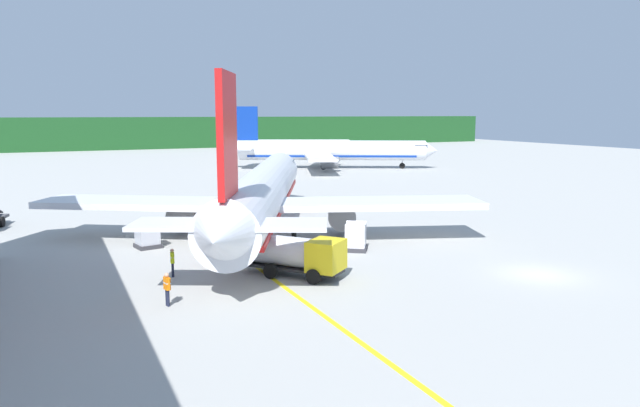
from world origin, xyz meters
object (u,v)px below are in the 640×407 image
object	(u,v)px
airliner_foreground	(262,194)
cargo_container_near	(356,237)
airliner_mid_apron	(329,151)
crew_marshaller	(172,260)
service_truck_baggage	(295,254)
crew_loader_left	(167,286)
airliner_far_taxiway	(294,146)
cargo_container_mid	(147,234)

from	to	relation	value
airliner_foreground	cargo_container_near	distance (m)	9.34
airliner_mid_apron	crew_marshaller	world-z (taller)	airliner_mid_apron
crew_marshaller	service_truck_baggage	bearing A→B (deg)	-23.79
airliner_foreground	service_truck_baggage	distance (m)	12.75
crew_loader_left	airliner_foreground	bearing A→B (deg)	55.23
airliner_foreground	service_truck_baggage	size ratio (longest dim) A/B	6.52
airliner_foreground	cargo_container_near	size ratio (longest dim) A/B	17.55
airliner_mid_apron	service_truck_baggage	bearing A→B (deg)	-117.20
airliner_mid_apron	cargo_container_near	bearing A→B (deg)	-113.82
airliner_far_taxiway	crew_loader_left	distance (m)	107.54
airliner_mid_apron	service_truck_baggage	size ratio (longest dim) A/B	5.91
cargo_container_mid	crew_loader_left	distance (m)	14.14
airliner_foreground	crew_loader_left	xyz separation A→B (m)	(-10.31, -14.86, -2.35)
crew_marshaller	cargo_container_near	bearing A→B (deg)	6.26
airliner_mid_apron	cargo_container_mid	size ratio (longest dim) A/B	16.93
cargo_container_near	crew_loader_left	xyz separation A→B (m)	(-14.58, -6.91, 0.04)
airliner_foreground	crew_loader_left	size ratio (longest dim) A/B	22.27
cargo_container_near	airliner_far_taxiway	bearing A→B (deg)	70.40
cargo_container_near	cargo_container_mid	xyz separation A→B (m)	(-13.42, 7.19, -0.01)
airliner_far_taxiway	cargo_container_mid	size ratio (longest dim) A/B	12.82
airliner_foreground	service_truck_baggage	bearing A→B (deg)	-100.18
service_truck_baggage	crew_marshaller	bearing A→B (deg)	156.21
service_truck_baggage	airliner_foreground	bearing A→B (deg)	79.82
service_truck_baggage	crew_loader_left	xyz separation A→B (m)	(-8.09, -2.46, -0.36)
airliner_foreground	cargo_container_mid	bearing A→B (deg)	-175.22
cargo_container_mid	airliner_mid_apron	bearing A→B (deg)	52.53
service_truck_baggage	crew_marshaller	world-z (taller)	service_truck_baggage
service_truck_baggage	crew_marshaller	size ratio (longest dim) A/B	3.45
cargo_container_near	airliner_mid_apron	bearing A→B (deg)	66.18
cargo_container_near	crew_loader_left	size ratio (longest dim) A/B	1.27
airliner_mid_apron	crew_loader_left	bearing A→B (deg)	-121.74
service_truck_baggage	cargo_container_mid	bearing A→B (deg)	120.78
service_truck_baggage	cargo_container_near	size ratio (longest dim) A/B	2.69
airliner_mid_apron	crew_loader_left	world-z (taller)	airliner_mid_apron
airliner_foreground	crew_marshaller	size ratio (longest dim) A/B	22.52
cargo_container_near	crew_marshaller	xyz separation A→B (m)	(-13.26, -1.46, 0.03)
airliner_far_taxiway	crew_marshaller	xyz separation A→B (m)	(-45.31, -91.45, -1.29)
airliner_foreground	crew_loader_left	distance (m)	18.24
airliner_far_taxiway	airliner_mid_apron	bearing A→B (deg)	-101.26
airliner_far_taxiway	crew_marshaller	size ratio (longest dim) A/B	15.45
cargo_container_near	crew_loader_left	bearing A→B (deg)	-154.66
airliner_mid_apron	airliner_far_taxiway	xyz separation A→B (m)	(6.32, 31.73, -0.79)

